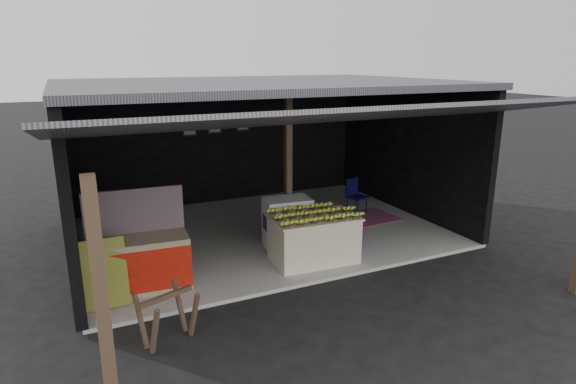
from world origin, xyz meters
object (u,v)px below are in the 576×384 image
neighbor_stall (139,261)px  water_barrel (344,233)px  white_crate (287,223)px  plastic_chair (355,193)px  sawhorse (167,312)px  banana_table (314,239)px

neighbor_stall → water_barrel: (3.68, 0.18, -0.20)m
white_crate → plastic_chair: 2.48m
water_barrel → plastic_chair: plastic_chair is taller
neighbor_stall → sawhorse: bearing=-81.8°
white_crate → water_barrel: 1.07m
neighbor_stall → white_crate: bearing=17.3°
white_crate → neighbor_stall: size_ratio=0.62×
banana_table → neighbor_stall: 2.86m
banana_table → neighbor_stall: neighbor_stall is taller
white_crate → neighbor_stall: bearing=-160.4°
water_barrel → banana_table: bearing=-156.6°
banana_table → white_crate: size_ratio=1.64×
neighbor_stall → water_barrel: 3.69m
water_barrel → plastic_chair: bearing=51.8°
banana_table → water_barrel: 0.92m
water_barrel → plastic_chair: size_ratio=0.63×
banana_table → neighbor_stall: size_ratio=1.01×
banana_table → white_crate: (-0.12, 0.79, 0.06)m
sawhorse → water_barrel: size_ratio=1.51×
sawhorse → plastic_chair: 5.85m
white_crate → sawhorse: size_ratio=1.22×
water_barrel → neighbor_stall: bearing=-177.2°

